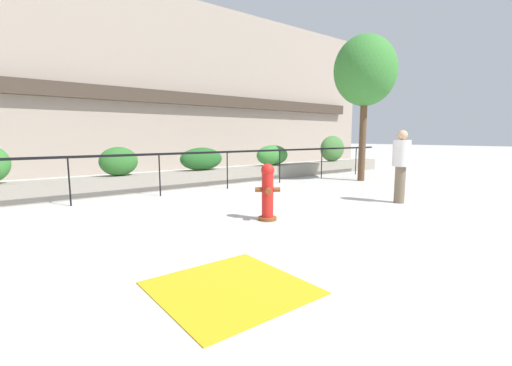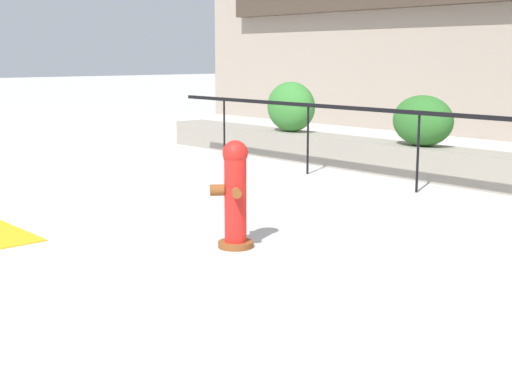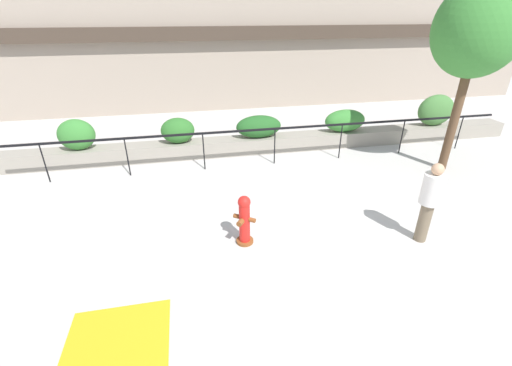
{
  "view_description": "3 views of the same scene",
  "coord_description": "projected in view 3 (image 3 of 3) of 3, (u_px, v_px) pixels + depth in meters",
  "views": [
    {
      "loc": [
        -5.69,
        -3.78,
        1.58
      ],
      "look_at": [
        -1.0,
        2.21,
        0.55
      ],
      "focal_mm": 24.0,
      "sensor_mm": 36.0,
      "label": 1
    },
    {
      "loc": [
        3.72,
        -3.35,
        1.89
      ],
      "look_at": [
        -2.15,
        1.87,
        0.49
      ],
      "focal_mm": 50.0,
      "sensor_mm": 36.0,
      "label": 2
    },
    {
      "loc": [
        -2.51,
        -4.56,
        4.3
      ],
      "look_at": [
        -1.08,
        2.44,
        0.65
      ],
      "focal_mm": 24.0,
      "sensor_mm": 36.0,
      "label": 3
    }
  ],
  "objects": [
    {
      "name": "hedge_bush_3",
      "position": [
        345.0,
        121.0,
        11.71
      ],
      "size": [
        1.43,
        0.7,
        0.76
      ],
      "primitive_type": "ellipsoid",
      "color": "#387F33",
      "rests_on": "planter_wall_low"
    },
    {
      "name": "pedestrian",
      "position": [
        430.0,
        198.0,
        6.69
      ],
      "size": [
        0.43,
        0.43,
        1.73
      ],
      "color": "brown",
      "rests_on": "ground"
    },
    {
      "name": "hedge_bush_4",
      "position": [
        436.0,
        110.0,
        12.24
      ],
      "size": [
        1.37,
        0.69,
        1.11
      ],
      "primitive_type": "ellipsoid",
      "color": "#427538",
      "rests_on": "planter_wall_low"
    },
    {
      "name": "hedge_bush_2",
      "position": [
        259.0,
        126.0,
        11.18
      ],
      "size": [
        1.49,
        0.7,
        0.73
      ],
      "primitive_type": "ellipsoid",
      "color": "#235B23",
      "rests_on": "planter_wall_low"
    },
    {
      "name": "hedge_bush_0",
      "position": [
        76.0,
        135.0,
        10.15
      ],
      "size": [
        1.06,
        0.7,
        0.93
      ],
      "primitive_type": "ellipsoid",
      "color": "#387F33",
      "rests_on": "planter_wall_low"
    },
    {
      "name": "planter_wall_low",
      "position": [
        266.0,
        144.0,
        11.5
      ],
      "size": [
        18.0,
        0.7,
        0.5
      ],
      "primitive_type": "cube",
      "color": "gray",
      "rests_on": "ground"
    },
    {
      "name": "building_facade",
      "position": [
        237.0,
        17.0,
        15.03
      ],
      "size": [
        30.0,
        1.36,
        8.0
      ],
      "color": "gray",
      "rests_on": "ground"
    },
    {
      "name": "tactile_warning_pad",
      "position": [
        117.0,
        345.0,
        4.89
      ],
      "size": [
        1.47,
        1.47,
        0.01
      ],
      "primitive_type": "cube",
      "color": "gold",
      "rests_on": "ground"
    },
    {
      "name": "street_tree",
      "position": [
        479.0,
        30.0,
        8.6
      ],
      "size": [
        2.3,
        2.07,
        5.05
      ],
      "color": "brown",
      "rests_on": "ground"
    },
    {
      "name": "hedge_bush_1",
      "position": [
        178.0,
        130.0,
        10.7
      ],
      "size": [
        1.04,
        0.7,
        0.8
      ],
      "primitive_type": "ellipsoid",
      "color": "#2D6B28",
      "rests_on": "planter_wall_low"
    },
    {
      "name": "fire_hydrant",
      "position": [
        244.0,
        220.0,
        6.81
      ],
      "size": [
        0.49,
        0.49,
        1.08
      ],
      "color": "brown",
      "rests_on": "ground"
    },
    {
      "name": "ground_plane",
      "position": [
        339.0,
        267.0,
        6.38
      ],
      "size": [
        120.0,
        120.0,
        0.0
      ],
      "primitive_type": "plane",
      "color": "#BCB7B2"
    },
    {
      "name": "fence_railing_segment",
      "position": [
        275.0,
        132.0,
        10.19
      ],
      "size": [
        15.0,
        0.05,
        1.15
      ],
      "color": "black",
      "rests_on": "ground"
    }
  ]
}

